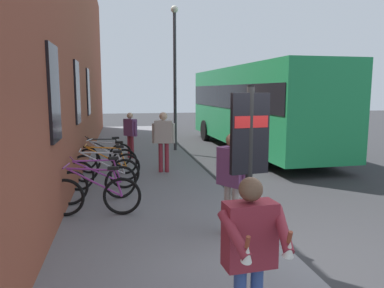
{
  "coord_description": "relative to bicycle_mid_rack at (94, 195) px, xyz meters",
  "views": [
    {
      "loc": [
        -4.5,
        2.42,
        2.45
      ],
      "look_at": [
        2.21,
        1.11,
        1.46
      ],
      "focal_mm": 34.73,
      "sensor_mm": 36.0,
      "label": 1
    }
  ],
  "objects": [
    {
      "name": "ground",
      "position": [
        3.55,
        -3.93,
        -0.51
      ],
      "size": [
        60.0,
        60.0,
        0.0
      ],
      "primitive_type": "plane",
      "color": "#2D2D30"
    },
    {
      "name": "sidewalk_pavement",
      "position": [
        5.55,
        -1.18,
        -0.45
      ],
      "size": [
        24.0,
        3.5,
        0.12
      ],
      "primitive_type": "cube",
      "color": "slate",
      "rests_on": "ground"
    },
    {
      "name": "station_facade",
      "position": [
        6.55,
        0.87,
        3.27
      ],
      "size": [
        22.0,
        0.65,
        7.56
      ],
      "color": "brown",
      "rests_on": "ground"
    },
    {
      "name": "bicycle_mid_rack",
      "position": [
        0.0,
        0.0,
        0.0
      ],
      "size": [
        0.48,
        1.77,
        0.97
      ],
      "color": "black",
      "rests_on": "sidewalk_pavement"
    },
    {
      "name": "bicycle_beside_lamp",
      "position": [
        0.9,
        -0.0,
        0.0
      ],
      "size": [
        0.66,
        1.71,
        0.97
      ],
      "color": "black",
      "rests_on": "sidewalk_pavement"
    },
    {
      "name": "bicycle_end_of_row",
      "position": [
        1.86,
        -0.07,
        0.0
      ],
      "size": [
        0.48,
        1.77,
        0.97
      ],
      "color": "black",
      "rests_on": "sidewalk_pavement"
    },
    {
      "name": "bicycle_far_end",
      "position": [
        2.65,
        -0.13,
        0.0
      ],
      "size": [
        0.48,
        1.77,
        0.97
      ],
      "color": "black",
      "rests_on": "sidewalk_pavement"
    },
    {
      "name": "bicycle_nearest_sign",
      "position": [
        3.57,
        -0.12,
        0.0
      ],
      "size": [
        0.62,
        1.72,
        0.97
      ],
      "color": "black",
      "rests_on": "sidewalk_pavement"
    },
    {
      "name": "bicycle_by_door",
      "position": [
        4.38,
        -0.01,
        0.0
      ],
      "size": [
        0.64,
        1.72,
        0.97
      ],
      "color": "black",
      "rests_on": "sidewalk_pavement"
    },
    {
      "name": "transit_info_sign",
      "position": [
        -2.21,
        -2.23,
        1.21
      ],
      "size": [
        0.16,
        0.56,
        2.4
      ],
      "color": "black",
      "rests_on": "sidewalk_pavement"
    },
    {
      "name": "city_bus",
      "position": [
        7.45,
        -5.93,
        1.41
      ],
      "size": [
        10.57,
        2.88,
        3.35
      ],
      "color": "#1E8C4C",
      "rests_on": "ground"
    },
    {
      "name": "pedestrian_by_facade",
      "position": [
        5.99,
        -0.85,
        0.57
      ],
      "size": [
        0.49,
        0.47,
        1.57
      ],
      "color": "maroon",
      "rests_on": "sidewalk_pavement"
    },
    {
      "name": "pedestrian_crossing_street",
      "position": [
        3.49,
        -1.72,
        0.66
      ],
      "size": [
        0.35,
        0.64,
        1.72
      ],
      "color": "maroon",
      "rests_on": "sidewalk_pavement"
    },
    {
      "name": "pedestrian_near_bus",
      "position": [
        -1.37,
        -2.25,
        0.63
      ],
      "size": [
        0.55,
        0.45,
        1.66
      ],
      "color": "#B2A599",
      "rests_on": "sidewalk_pavement"
    },
    {
      "name": "tourist_with_hotdogs",
      "position": [
        -4.02,
        -1.6,
        0.6
      ],
      "size": [
        0.57,
        0.62,
        1.59
      ],
      "color": "#334C8C",
      "rests_on": "sidewalk_pavement"
    },
    {
      "name": "street_lamp",
      "position": [
        7.38,
        -2.63,
        2.84
      ],
      "size": [
        0.28,
        0.28,
        5.48
      ],
      "color": "#333338",
      "rests_on": "sidewalk_pavement"
    }
  ]
}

